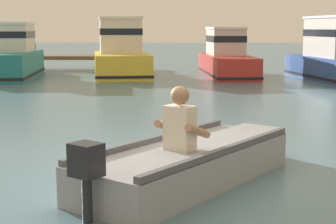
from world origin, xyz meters
name	(u,v)px	position (x,y,z in m)	size (l,w,h in m)	color
ground_plane	(140,170)	(0.00, 0.00, 0.00)	(120.00, 120.00, 0.00)	slate
rowboat_with_person	(190,162)	(0.66, -0.53, 0.25)	(2.69, 3.34, 1.19)	gray
moored_boat_teal	(13,57)	(-5.94, 12.84, 0.77)	(2.24, 5.03, 2.06)	#1E727A
moored_boat_yellow	(121,54)	(-2.05, 13.91, 0.83)	(2.84, 4.90, 2.27)	gold
moored_boat_red	(227,58)	(2.05, 13.91, 0.69)	(2.15, 5.16, 1.88)	#B72D28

